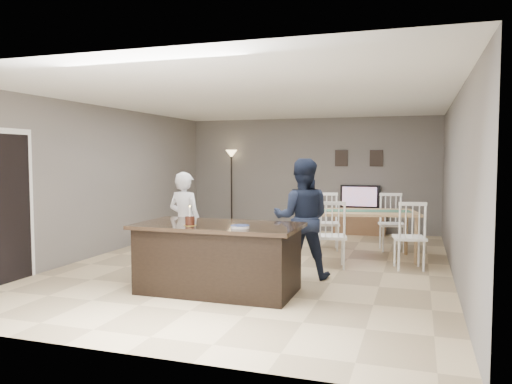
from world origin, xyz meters
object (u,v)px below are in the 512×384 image
(television, at_px, (360,197))
(birthday_cake, at_px, (190,221))
(floor_lamp, at_px, (231,168))
(kitchen_island, at_px, (218,258))
(tv_console, at_px, (359,221))
(woman, at_px, (185,222))
(dining_table, at_px, (364,219))
(plate_stack, at_px, (240,227))
(man, at_px, (302,218))

(television, distance_m, birthday_cake, 6.07)
(birthday_cake, height_order, floor_lamp, floor_lamp)
(kitchen_island, bearing_deg, tv_console, 77.84)
(kitchen_island, relative_size, woman, 1.39)
(woman, relative_size, dining_table, 0.67)
(woman, height_order, floor_lamp, floor_lamp)
(birthday_cake, relative_size, plate_stack, 1.11)
(man, bearing_deg, kitchen_island, 41.93)
(man, relative_size, birthday_cake, 6.82)
(kitchen_island, bearing_deg, plate_stack, -33.89)
(woman, bearing_deg, birthday_cake, 128.91)
(woman, bearing_deg, plate_stack, 147.88)
(television, height_order, birthday_cake, birthday_cake)
(birthday_cake, height_order, plate_stack, birthday_cake)
(floor_lamp, bearing_deg, birthday_cake, -74.12)
(kitchen_island, bearing_deg, man, 52.40)
(man, height_order, dining_table, man)
(woman, distance_m, floor_lamp, 4.80)
(dining_table, bearing_deg, floor_lamp, 129.28)
(plate_stack, bearing_deg, kitchen_island, 146.11)
(tv_console, height_order, woman, woman)
(dining_table, bearing_deg, woman, -156.57)
(television, bearing_deg, birthday_cake, 75.79)
(woman, height_order, plate_stack, woman)
(kitchen_island, xyz_separation_m, man, (0.87, 1.12, 0.42))
(plate_stack, bearing_deg, woman, 137.94)
(tv_console, relative_size, man, 0.68)
(plate_stack, height_order, floor_lamp, floor_lamp)
(tv_console, relative_size, woman, 0.78)
(kitchen_island, relative_size, plate_stack, 9.24)
(tv_console, distance_m, floor_lamp, 3.37)
(birthday_cake, bearing_deg, plate_stack, -2.61)
(kitchen_island, xyz_separation_m, television, (1.20, 5.64, 0.41))
(television, relative_size, birthday_cake, 3.55)
(woman, relative_size, floor_lamp, 0.79)
(woman, bearing_deg, kitchen_island, 144.90)
(tv_console, height_order, man, man)
(tv_console, xyz_separation_m, plate_stack, (-0.79, -5.84, 0.62))
(tv_console, xyz_separation_m, dining_table, (0.40, -2.77, 0.39))
(kitchen_island, relative_size, dining_table, 0.93)
(tv_console, bearing_deg, dining_table, -81.80)
(television, distance_m, floor_lamp, 3.22)
(floor_lamp, bearing_deg, tv_console, -0.36)
(television, height_order, floor_lamp, floor_lamp)
(kitchen_island, height_order, dining_table, dining_table)
(television, distance_m, woman, 5.16)
(plate_stack, distance_m, dining_table, 3.31)
(kitchen_island, relative_size, man, 1.22)
(birthday_cake, bearing_deg, dining_table, 58.19)
(birthday_cake, bearing_deg, woman, 118.97)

